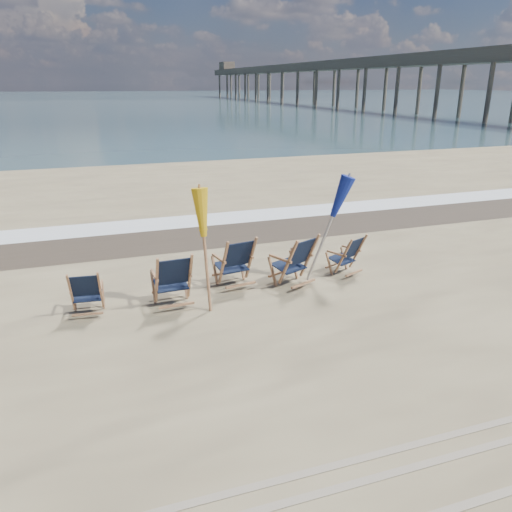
# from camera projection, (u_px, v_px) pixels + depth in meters

# --- Properties ---
(ocean) EXTENTS (400.00, 400.00, 0.00)m
(ocean) POSITION_uv_depth(u_px,v_px,m) (89.00, 99.00, 121.86)
(ocean) COLOR #37535C
(ocean) RESTS_ON ground
(surf_foam) EXTENTS (200.00, 1.40, 0.01)m
(surf_foam) POSITION_uv_depth(u_px,v_px,m) (190.00, 221.00, 14.98)
(surf_foam) COLOR silver
(surf_foam) RESTS_ON ground
(wet_sand_strip) EXTENTS (200.00, 2.60, 0.00)m
(wet_sand_strip) POSITION_uv_depth(u_px,v_px,m) (201.00, 235.00, 13.64)
(wet_sand_strip) COLOR #42362A
(wet_sand_strip) RESTS_ON ground
(tire_tracks) EXTENTS (80.00, 1.30, 0.01)m
(tire_tracks) POSITION_uv_depth(u_px,v_px,m) (416.00, 492.00, 5.06)
(tire_tracks) COLOR gray
(tire_tracks) RESTS_ON ground
(beach_chair_0) EXTENTS (0.63, 0.69, 0.89)m
(beach_chair_0) POSITION_uv_depth(u_px,v_px,m) (101.00, 292.00, 8.80)
(beach_chair_0) COLOR black
(beach_chair_0) RESTS_ON ground
(beach_chair_1) EXTENTS (0.74, 0.82, 1.09)m
(beach_chair_1) POSITION_uv_depth(u_px,v_px,m) (190.00, 278.00, 9.14)
(beach_chair_1) COLOR black
(beach_chair_1) RESTS_ON ground
(beach_chair_2) EXTENTS (0.82, 0.90, 1.10)m
(beach_chair_2) POSITION_uv_depth(u_px,v_px,m) (251.00, 260.00, 10.07)
(beach_chair_2) COLOR black
(beach_chair_2) RESTS_ON ground
(beach_chair_3) EXTENTS (0.97, 1.02, 1.11)m
(beach_chair_3) POSITION_uv_depth(u_px,v_px,m) (310.00, 258.00, 10.17)
(beach_chair_3) COLOR black
(beach_chair_3) RESTS_ON ground
(beach_chair_4) EXTENTS (0.81, 0.84, 0.92)m
(beach_chair_4) POSITION_uv_depth(u_px,v_px,m) (358.00, 253.00, 10.77)
(beach_chair_4) COLOR black
(beach_chair_4) RESTS_ON ground
(umbrella_yellow) EXTENTS (0.30, 0.30, 2.21)m
(umbrella_yellow) POSITION_uv_depth(u_px,v_px,m) (204.00, 220.00, 8.65)
(umbrella_yellow) COLOR #A9734B
(umbrella_yellow) RESTS_ON ground
(umbrella_blue) EXTENTS (0.30, 0.30, 2.28)m
(umbrella_blue) POSITION_uv_depth(u_px,v_px,m) (327.00, 198.00, 9.96)
(umbrella_blue) COLOR #A5A5AD
(umbrella_blue) RESTS_ON ground
(fishing_pier) EXTENTS (4.40, 140.00, 9.30)m
(fishing_pier) POSITION_uv_depth(u_px,v_px,m) (331.00, 78.00, 83.76)
(fishing_pier) COLOR brown
(fishing_pier) RESTS_ON ground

